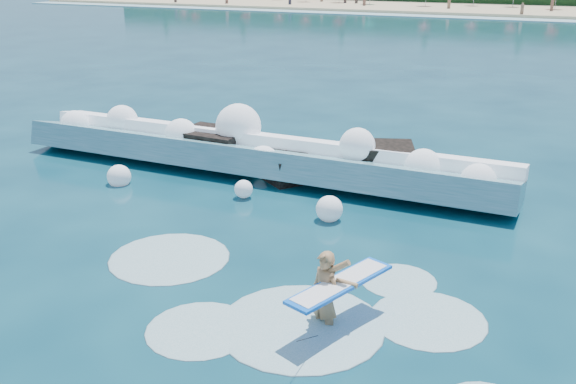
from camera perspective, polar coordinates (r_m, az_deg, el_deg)
name	(u,v)px	position (r m, az deg, el deg)	size (l,w,h in m)	color
ground	(190,260)	(14.63, -8.69, -6.02)	(200.00, 200.00, 0.00)	#083242
beach	(529,10)	(89.40, 20.62, 14.86)	(140.00, 20.00, 0.40)	tan
wet_band	(519,19)	(78.49, 19.85, 14.28)	(140.00, 5.00, 0.08)	silver
breaking_wave	(255,156)	(20.38, -2.97, 3.23)	(16.19, 2.60, 1.40)	teal
rock_cluster	(285,158)	(20.44, -0.31, 3.08)	(7.97, 3.21, 1.29)	black
surfer_with_board	(328,294)	(11.80, 3.59, -9.01)	(1.32, 2.93, 1.76)	#A97B4F
wave_spray	(248,142)	(20.38, -3.61, 4.43)	(14.92, 4.69, 2.06)	white
surf_foam	(279,305)	(12.74, -0.78, -9.98)	(9.48, 5.17, 0.16)	silver
beachgoers	(442,2)	(87.86, 13.55, 16.08)	(108.89, 13.16, 1.93)	#3F332D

